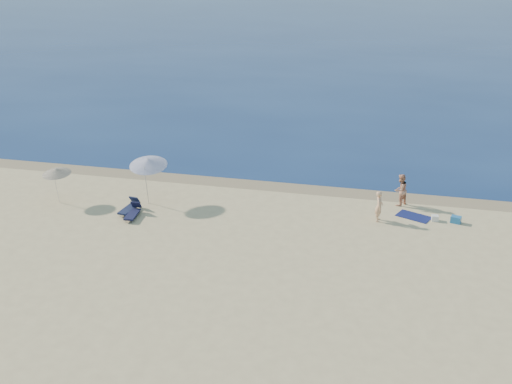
{
  "coord_description": "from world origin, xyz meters",
  "views": [
    {
      "loc": [
        3.56,
        -13.82,
        13.94
      ],
      "look_at": [
        -3.2,
        16.0,
        1.0
      ],
      "focal_mm": 45.0,
      "sensor_mm": 36.0,
      "label": 1
    }
  ],
  "objects_px": {
    "person_right": "(400,190)",
    "umbrella_near": "(148,162)",
    "blue_cooler": "(456,220)",
    "person_left": "(379,206)"
  },
  "relations": [
    {
      "from": "blue_cooler",
      "to": "umbrella_near",
      "type": "relative_size",
      "value": 0.18
    },
    {
      "from": "person_left",
      "to": "person_right",
      "type": "distance_m",
      "value": 2.44
    },
    {
      "from": "person_left",
      "to": "umbrella_near",
      "type": "relative_size",
      "value": 0.6
    },
    {
      "from": "person_right",
      "to": "umbrella_near",
      "type": "relative_size",
      "value": 0.65
    },
    {
      "from": "person_right",
      "to": "blue_cooler",
      "type": "bearing_deg",
      "value": 98.45
    },
    {
      "from": "person_right",
      "to": "umbrella_near",
      "type": "distance_m",
      "value": 13.39
    },
    {
      "from": "person_right",
      "to": "blue_cooler",
      "type": "height_order",
      "value": "person_right"
    },
    {
      "from": "person_left",
      "to": "person_right",
      "type": "xyz_separation_m",
      "value": [
        1.0,
        2.22,
        0.07
      ]
    },
    {
      "from": "umbrella_near",
      "to": "person_right",
      "type": "bearing_deg",
      "value": 2.44
    },
    {
      "from": "person_right",
      "to": "person_left",
      "type": "bearing_deg",
      "value": 13.96
    }
  ]
}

